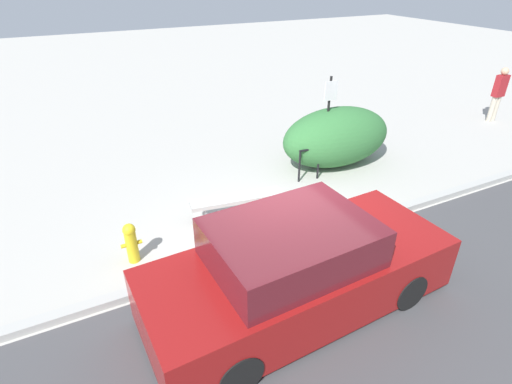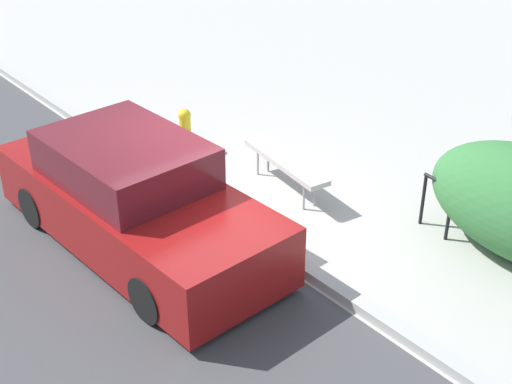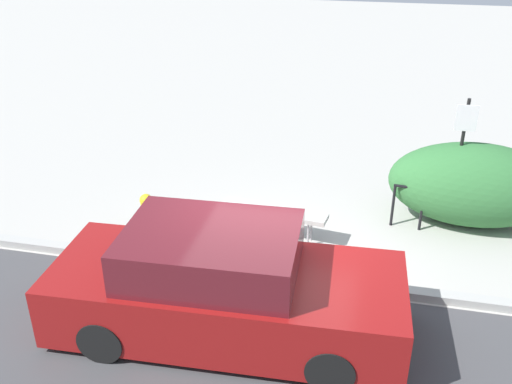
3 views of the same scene
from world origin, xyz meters
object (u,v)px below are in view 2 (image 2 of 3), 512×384
at_px(bike_rack, 437,201).
at_px(fire_hydrant, 185,128).
at_px(bench, 286,162).
at_px(parked_car_near, 135,200).

distance_m(bike_rack, fire_hydrant, 4.58).
height_order(bench, bike_rack, bike_rack).
bearing_deg(bench, bike_rack, 27.96).
height_order(bike_rack, fire_hydrant, bike_rack).
distance_m(bike_rack, parked_car_near, 4.17).
distance_m(bench, parked_car_near, 2.58).
xyz_separation_m(bench, bike_rack, (2.25, 0.82, 0.02)).
bearing_deg(parked_car_near, bench, 83.60).
height_order(fire_hydrant, parked_car_near, parked_car_near).
height_order(bike_rack, parked_car_near, parked_car_near).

